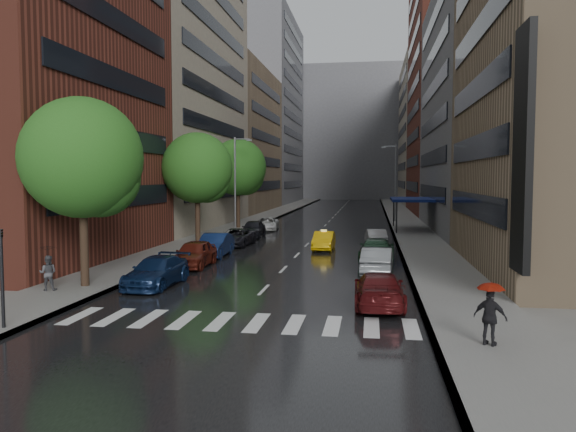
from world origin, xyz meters
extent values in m
plane|color=gray|center=(0.00, 0.00, 0.00)|extent=(220.00, 220.00, 0.00)
cube|color=black|center=(0.00, 50.00, 0.01)|extent=(14.00, 140.00, 0.01)
cube|color=gray|center=(-9.00, 50.00, 0.07)|extent=(4.00, 140.00, 0.15)
cube|color=gray|center=(9.00, 50.00, 0.07)|extent=(4.00, 140.00, 0.15)
cube|color=silver|center=(-6.10, -2.00, 0.01)|extent=(0.55, 2.80, 0.01)
cube|color=silver|center=(-4.70, -2.00, 0.01)|extent=(0.55, 2.80, 0.01)
cube|color=silver|center=(-3.30, -2.00, 0.01)|extent=(0.55, 2.80, 0.01)
cube|color=silver|center=(-1.90, -2.00, 0.01)|extent=(0.55, 2.80, 0.01)
cube|color=silver|center=(-0.50, -2.00, 0.01)|extent=(0.55, 2.80, 0.01)
cube|color=silver|center=(0.90, -2.00, 0.01)|extent=(0.55, 2.80, 0.01)
cube|color=silver|center=(2.30, -2.00, 0.01)|extent=(0.55, 2.80, 0.01)
cube|color=silver|center=(3.70, -2.00, 0.01)|extent=(0.55, 2.80, 0.01)
cube|color=silver|center=(5.10, -2.00, 0.01)|extent=(0.55, 2.80, 0.01)
cube|color=silver|center=(6.50, -2.00, 0.01)|extent=(0.55, 2.80, 0.01)
cube|color=maroon|center=(-15.00, 12.00, 13.00)|extent=(8.00, 20.00, 26.00)
cube|color=gray|center=(-15.00, 36.00, 17.00)|extent=(8.00, 28.00, 34.00)
cube|color=#937A5B|center=(-15.00, 64.00, 11.00)|extent=(8.00, 28.00, 22.00)
cube|color=slate|center=(-15.00, 94.00, 19.00)|extent=(8.00, 32.00, 38.00)
cube|color=#937A5B|center=(15.00, 12.00, 15.00)|extent=(8.00, 20.00, 30.00)
cube|color=slate|center=(15.00, 36.00, 12.00)|extent=(8.00, 28.00, 24.00)
cube|color=maroon|center=(15.00, 64.00, 18.00)|extent=(8.00, 28.00, 36.00)
cube|color=gray|center=(15.00, 94.00, 14.00)|extent=(8.00, 32.00, 28.00)
cube|color=black|center=(11.10, 2.00, 6.50)|extent=(0.30, 2.20, 10.00)
cube|color=slate|center=(0.00, 118.00, 16.00)|extent=(40.00, 14.00, 32.00)
cylinder|color=#382619|center=(-8.60, 3.03, 2.52)|extent=(0.40, 0.40, 5.04)
sphere|color=#1E5116|center=(-8.60, 3.03, 6.30)|extent=(5.76, 5.76, 5.76)
cylinder|color=#382619|center=(-8.60, 20.85, 2.44)|extent=(0.40, 0.40, 4.88)
sphere|color=#1E5116|center=(-8.60, 20.85, 6.11)|extent=(5.58, 5.58, 5.58)
cylinder|color=#382619|center=(-8.60, 34.54, 2.55)|extent=(0.40, 0.40, 5.11)
sphere|color=#1E5116|center=(-8.60, 34.54, 6.38)|extent=(5.84, 5.84, 5.84)
imported|color=#E6AE0C|center=(1.59, 19.13, 0.68)|extent=(1.50, 4.12, 1.35)
imported|color=#0D1D3E|center=(-5.40, 4.10, 0.72)|extent=(2.22, 5.07, 1.45)
imported|color=#5A1C12|center=(-5.40, 10.08, 0.80)|extent=(1.96, 4.73, 1.60)
imported|color=#0E1E45|center=(-5.40, 14.48, 0.78)|extent=(1.72, 4.77, 1.57)
imported|color=black|center=(-5.40, 20.47, 0.68)|extent=(2.50, 4.97, 1.35)
imported|color=black|center=(-5.40, 26.92, 0.77)|extent=(1.93, 4.55, 1.53)
imported|color=silver|center=(-5.40, 33.43, 0.67)|extent=(2.55, 4.94, 1.33)
imported|color=#4E0F11|center=(5.40, 1.28, 0.73)|extent=(2.16, 5.06, 1.45)
imported|color=slate|center=(5.40, 9.24, 0.76)|extent=(1.89, 4.69, 1.52)
imported|color=#1B3B25|center=(5.40, 13.64, 0.77)|extent=(2.35, 5.38, 1.54)
imported|color=#A1A2A7|center=(5.40, 22.05, 0.67)|extent=(1.82, 4.21, 1.35)
imported|color=#424347|center=(-9.70, 1.70, 0.96)|extent=(0.93, 0.80, 1.63)
imported|color=black|center=(-9.70, 1.70, 1.80)|extent=(0.96, 0.98, 0.88)
imported|color=black|center=(8.74, -4.13, 1.03)|extent=(1.11, 0.89, 1.77)
imported|color=#A01E0C|center=(8.74, -4.13, 1.80)|extent=(0.82, 0.82, 0.72)
cylinder|color=black|center=(-7.60, -4.46, 1.75)|extent=(0.12, 0.12, 3.20)
imported|color=black|center=(-7.60, -4.46, 3.15)|extent=(0.18, 0.15, 0.90)
cylinder|color=gray|center=(-7.80, 30.00, 4.65)|extent=(0.18, 0.18, 9.00)
cube|color=gray|center=(-6.40, 30.00, 8.85)|extent=(0.50, 0.22, 0.16)
cylinder|color=gray|center=(7.80, 45.00, 4.65)|extent=(0.18, 0.18, 9.00)
cube|color=gray|center=(6.40, 45.00, 8.85)|extent=(0.50, 0.22, 0.16)
cube|color=navy|center=(9.00, 35.00, 3.15)|extent=(4.00, 8.00, 0.25)
cylinder|color=black|center=(7.40, 31.20, 1.65)|extent=(0.12, 0.12, 3.00)
cylinder|color=black|center=(7.40, 38.80, 1.65)|extent=(0.12, 0.12, 3.00)
camera|label=1|loc=(5.05, -22.02, 5.39)|focal=35.00mm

